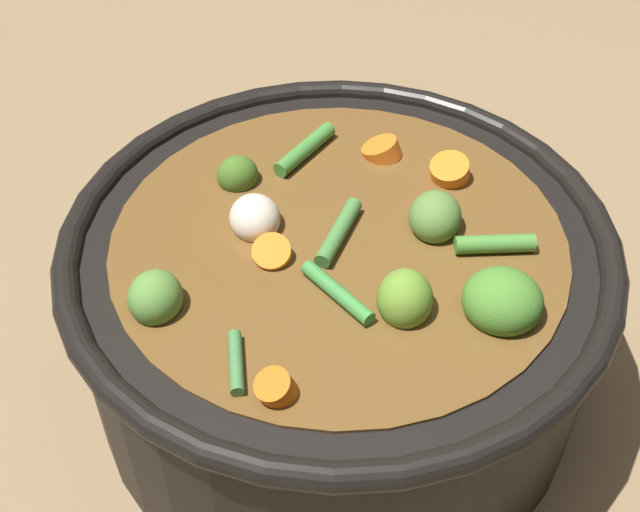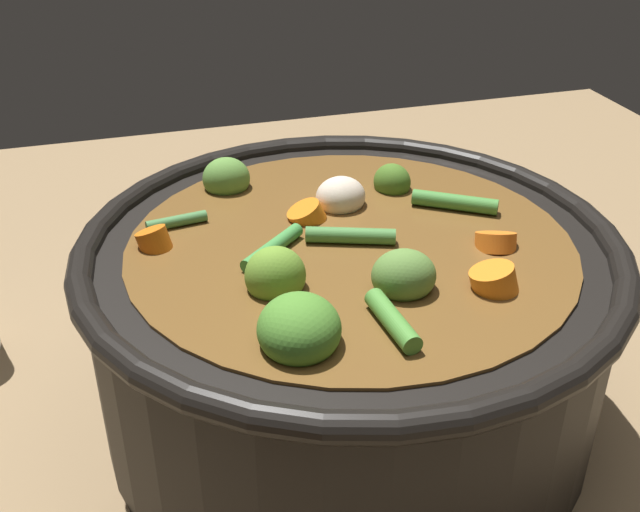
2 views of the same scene
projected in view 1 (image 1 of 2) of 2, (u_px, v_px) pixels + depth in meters
The scene contains 2 objects.
ground_plane at pixel (330, 375), 0.58m from camera, with size 1.10×1.10×0.00m, color #8C704C.
cooking_pot at pixel (331, 306), 0.53m from camera, with size 0.33×0.33×0.15m.
Camera 1 is at (-0.36, -0.00, 0.46)m, focal length 47.48 mm.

